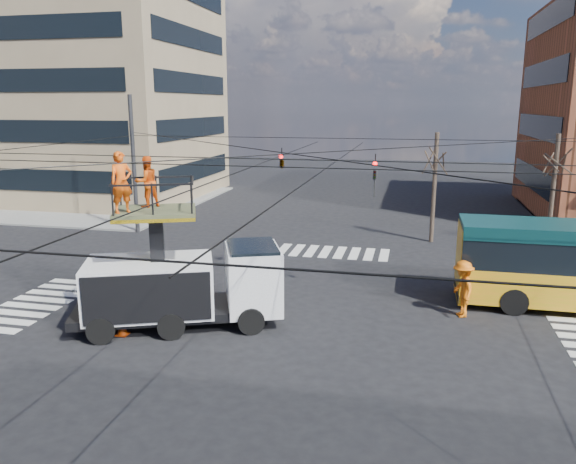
# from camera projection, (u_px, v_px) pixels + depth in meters

# --- Properties ---
(ground) EXTENTS (120.00, 120.00, 0.00)m
(ground) POSITION_uv_depth(u_px,v_px,m) (291.00, 325.00, 19.42)
(ground) COLOR black
(ground) RESTS_ON ground
(sidewalk_nw) EXTENTS (18.00, 18.00, 0.12)m
(sidewalk_nw) POSITION_uv_depth(u_px,v_px,m) (87.00, 201.00, 43.89)
(sidewalk_nw) COLOR slate
(sidewalk_nw) RESTS_ON ground
(crosswalks) EXTENTS (22.40, 22.40, 0.02)m
(crosswalks) POSITION_uv_depth(u_px,v_px,m) (291.00, 325.00, 19.42)
(crosswalks) COLOR silver
(crosswalks) RESTS_ON ground
(building_tower) EXTENTS (18.06, 16.06, 30.00)m
(building_tower) POSITION_uv_depth(u_px,v_px,m) (82.00, 5.00, 43.60)
(building_tower) COLOR #8A7658
(building_tower) RESTS_ON ground
(overhead_network) EXTENTS (24.24, 24.24, 8.00)m
(overhead_network) POSITION_uv_depth(u_px,v_px,m) (292.00, 201.00, 18.86)
(overhead_network) COLOR #2D2D30
(overhead_network) RESTS_ON ground
(tree_a) EXTENTS (2.00, 2.00, 6.00)m
(tree_a) POSITION_uv_depth(u_px,v_px,m) (436.00, 158.00, 30.15)
(tree_a) COLOR #382B21
(tree_a) RESTS_ON ground
(tree_b) EXTENTS (2.00, 2.00, 6.00)m
(tree_b) POSITION_uv_depth(u_px,v_px,m) (556.00, 161.00, 28.86)
(tree_b) COLOR #382B21
(tree_b) RESTS_ON ground
(utility_truck) EXTENTS (7.35, 4.75, 6.04)m
(utility_truck) POSITION_uv_depth(u_px,v_px,m) (182.00, 270.00, 19.03)
(utility_truck) COLOR black
(utility_truck) RESTS_ON ground
(traffic_cone) EXTENTS (0.36, 0.36, 0.67)m
(traffic_cone) POSITION_uv_depth(u_px,v_px,m) (122.00, 325.00, 18.53)
(traffic_cone) COLOR #DA4009
(traffic_cone) RESTS_ON ground
(worker_ground) EXTENTS (0.57, 1.04, 1.67)m
(worker_ground) POSITION_uv_depth(u_px,v_px,m) (103.00, 299.00, 19.56)
(worker_ground) COLOR orange
(worker_ground) RESTS_ON ground
(flagger) EXTENTS (1.08, 1.49, 2.07)m
(flagger) POSITION_uv_depth(u_px,v_px,m) (463.00, 289.00, 20.02)
(flagger) COLOR orange
(flagger) RESTS_ON ground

